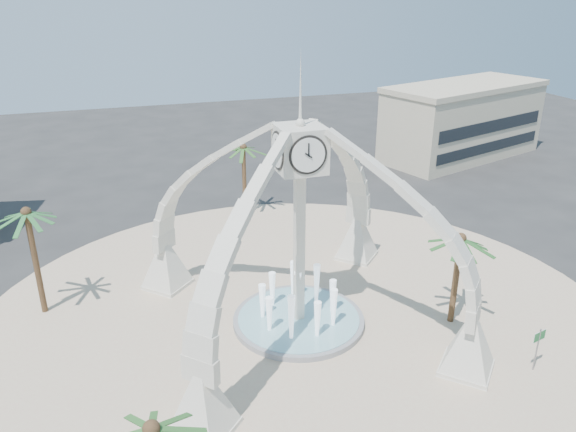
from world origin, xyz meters
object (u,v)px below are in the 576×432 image
object	(u,v)px
fountain	(299,319)
street_sign	(539,341)
palm_south	(152,431)
palm_east	(461,240)
clock_tower	(299,226)
palm_north	(243,148)
palm_west	(26,214)

from	to	relation	value
fountain	street_sign	xyz separation A→B (m)	(10.51, -8.20, 1.59)
palm_south	palm_east	bearing A→B (deg)	27.91
clock_tower	palm_north	xyz separation A→B (m)	(1.12, 17.97, -0.34)
palm_south	clock_tower	bearing A→B (deg)	52.74
palm_east	palm_south	world-z (taller)	palm_east
clock_tower	palm_west	bearing A→B (deg)	157.41
street_sign	palm_south	bearing A→B (deg)	178.54
street_sign	palm_east	bearing A→B (deg)	92.27
palm_west	palm_south	bearing A→B (deg)	-73.95
clock_tower	palm_south	xyz separation A→B (m)	(-9.50, -12.48, -0.91)
palm_north	street_sign	size ratio (longest dim) A/B	2.66
palm_west	clock_tower	bearing A→B (deg)	-22.59
fountain	palm_south	bearing A→B (deg)	-127.26
palm_west	palm_north	size ratio (longest dim) A/B	1.08
clock_tower	palm_south	world-z (taller)	clock_tower
fountain	palm_west	size ratio (longest dim) A/B	1.06
fountain	palm_south	distance (m)	16.55
street_sign	palm_north	bearing A→B (deg)	96.19
palm_north	fountain	bearing A→B (deg)	-93.58
palm_south	fountain	bearing A→B (deg)	52.74
fountain	palm_west	distance (m)	17.34
fountain	palm_east	size ratio (longest dim) A/B	1.25
palm_west	palm_south	xyz separation A→B (m)	(5.37, -18.67, -1.13)
palm_west	fountain	bearing A→B (deg)	-22.59
palm_east	clock_tower	bearing A→B (deg)	163.17
palm_east	palm_south	size ratio (longest dim) A/B	1.00
palm_east	palm_north	distance (m)	22.12
palm_west	palm_north	xyz separation A→B (m)	(15.99, 11.78, -0.56)
clock_tower	palm_east	bearing A→B (deg)	-16.83
palm_north	palm_south	distance (m)	32.25
palm_north	palm_south	size ratio (longest dim) A/B	1.09
clock_tower	palm_north	size ratio (longest dim) A/B	2.57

